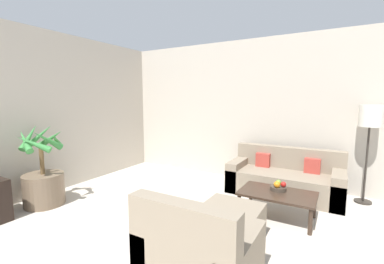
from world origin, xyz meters
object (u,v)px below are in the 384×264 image
(potted_palm, at_px, (43,181))
(floor_lamp, at_px, (370,122))
(apple_green, at_px, (278,182))
(orange_fruit, at_px, (277,184))
(ottoman, at_px, (232,223))
(fruit_bowl, at_px, (278,188))
(apple_red, at_px, (283,184))
(armchair, at_px, (199,254))
(coffee_table, at_px, (277,196))
(sofa_loveseat, at_px, (284,179))

(potted_palm, relative_size, floor_lamp, 0.82)
(apple_green, xyz_separation_m, orange_fruit, (0.00, -0.11, 0.01))
(floor_lamp, distance_m, ottoman, 2.66)
(fruit_bowl, distance_m, ottoman, 0.99)
(floor_lamp, height_order, apple_red, floor_lamp)
(apple_red, distance_m, armchair, 1.76)
(armchair, relative_size, ottoman, 1.44)
(coffee_table, xyz_separation_m, apple_green, (-0.02, 0.15, 0.13))
(floor_lamp, relative_size, coffee_table, 1.55)
(potted_palm, relative_size, apple_green, 16.39)
(sofa_loveseat, height_order, apple_green, sofa_loveseat)
(potted_palm, bearing_deg, coffee_table, 22.73)
(potted_palm, bearing_deg, sofa_loveseat, 36.57)
(ottoman, bearing_deg, apple_green, 73.41)
(potted_palm, height_order, fruit_bowl, potted_palm)
(ottoman, bearing_deg, apple_red, 68.54)
(coffee_table, relative_size, ottoman, 1.51)
(fruit_bowl, relative_size, ottoman, 0.34)
(coffee_table, distance_m, armchair, 1.63)
(sofa_loveseat, relative_size, armchair, 1.94)
(potted_palm, relative_size, ottoman, 1.93)
(potted_palm, xyz_separation_m, apple_red, (3.18, 1.41, 0.07))
(floor_lamp, bearing_deg, armchair, -115.91)
(floor_lamp, height_order, armchair, floor_lamp)
(apple_green, distance_m, orange_fruit, 0.11)
(armchair, bearing_deg, orange_fruit, 79.73)
(floor_lamp, distance_m, apple_green, 1.70)
(sofa_loveseat, height_order, orange_fruit, sofa_loveseat)
(apple_green, bearing_deg, orange_fruit, -87.57)
(sofa_loveseat, bearing_deg, ottoman, -97.46)
(apple_green, height_order, orange_fruit, orange_fruit)
(fruit_bowl, xyz_separation_m, apple_red, (0.06, 0.02, 0.06))
(apple_red, distance_m, apple_green, 0.09)
(apple_green, xyz_separation_m, armchair, (-0.29, -1.75, -0.17))
(floor_lamp, bearing_deg, potted_palm, -149.01)
(ottoman, bearing_deg, fruit_bowl, 71.56)
(fruit_bowl, bearing_deg, apple_green, 102.71)
(coffee_table, height_order, fruit_bowl, fruit_bowl)
(sofa_loveseat, xyz_separation_m, fruit_bowl, (0.07, -0.86, 0.12))
(fruit_bowl, bearing_deg, floor_lamp, 46.43)
(armchair, bearing_deg, potted_palm, 173.99)
(orange_fruit, bearing_deg, apple_green, 92.43)
(floor_lamp, xyz_separation_m, fruit_bowl, (-1.05, -1.11, -0.87))
(armchair, height_order, ottoman, armchair)
(potted_palm, distance_m, armchair, 2.82)
(potted_palm, height_order, ottoman, potted_palm)
(floor_lamp, xyz_separation_m, coffee_table, (-1.04, -1.19, -0.94))
(coffee_table, bearing_deg, armchair, -101.10)
(orange_fruit, distance_m, armchair, 1.68)
(sofa_loveseat, relative_size, apple_green, 23.73)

